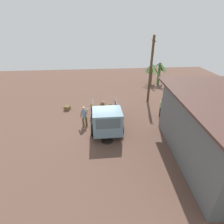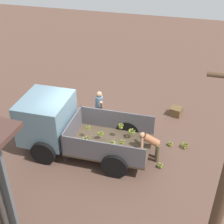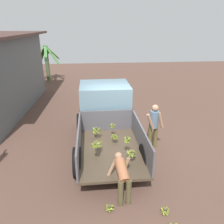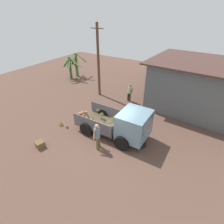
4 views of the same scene
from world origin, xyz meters
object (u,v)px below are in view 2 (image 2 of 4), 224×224
(banana_bunch_on_ground_2, at_px, (185,145))
(cargo_truck, at_px, (58,123))
(utility_pole, at_px, (218,210))
(banana_bunch_on_ground_1, at_px, (160,165))
(person_foreground_visitor, at_px, (99,108))
(wooden_crate_0, at_px, (176,111))
(banana_bunch_on_ground_0, at_px, (170,144))
(person_worker_loading, at_px, (151,144))

(banana_bunch_on_ground_2, bearing_deg, cargo_truck, 14.22)
(utility_pole, relative_size, banana_bunch_on_ground_1, 28.05)
(banana_bunch_on_ground_1, bearing_deg, banana_bunch_on_ground_2, -119.19)
(person_foreground_visitor, bearing_deg, wooden_crate_0, 18.50)
(person_foreground_visitor, height_order, banana_bunch_on_ground_2, person_foreground_visitor)
(person_foreground_visitor, xyz_separation_m, banana_bunch_on_ground_0, (-2.97, 0.48, -0.83))
(cargo_truck, distance_m, person_worker_loading, 3.44)
(utility_pole, height_order, banana_bunch_on_ground_2, utility_pole)
(utility_pole, height_order, wooden_crate_0, utility_pole)
(cargo_truck, relative_size, banana_bunch_on_ground_1, 21.39)
(banana_bunch_on_ground_0, relative_size, wooden_crate_0, 0.45)
(cargo_truck, distance_m, banana_bunch_on_ground_1, 3.94)
(person_foreground_visitor, distance_m, banana_bunch_on_ground_1, 3.39)
(utility_pole, bearing_deg, banana_bunch_on_ground_1, -72.23)
(utility_pole, relative_size, wooden_crate_0, 13.05)
(person_worker_loading, distance_m, banana_bunch_on_ground_1, 0.80)
(person_foreground_visitor, bearing_deg, banana_bunch_on_ground_2, -19.41)
(utility_pole, distance_m, banana_bunch_on_ground_0, 6.42)
(cargo_truck, bearing_deg, person_foreground_visitor, -123.52)
(banana_bunch_on_ground_0, height_order, banana_bunch_on_ground_2, banana_bunch_on_ground_2)
(utility_pole, height_order, banana_bunch_on_ground_1, utility_pole)
(person_worker_loading, bearing_deg, banana_bunch_on_ground_2, -148.44)
(utility_pole, bearing_deg, banana_bunch_on_ground_0, -78.23)
(wooden_crate_0, bearing_deg, cargo_truck, 39.86)
(banana_bunch_on_ground_1, bearing_deg, person_worker_loading, -40.90)
(utility_pole, xyz_separation_m, person_foreground_visitor, (4.12, -6.03, -2.20))
(banana_bunch_on_ground_0, xyz_separation_m, banana_bunch_on_ground_2, (-0.53, -0.02, 0.04))
(utility_pole, relative_size, person_worker_loading, 5.38)
(wooden_crate_0, bearing_deg, banana_bunch_on_ground_1, 86.86)
(banana_bunch_on_ground_0, height_order, wooden_crate_0, wooden_crate_0)
(person_worker_loading, distance_m, wooden_crate_0, 3.26)
(cargo_truck, height_order, wooden_crate_0, cargo_truck)
(banana_bunch_on_ground_0, xyz_separation_m, banana_bunch_on_ground_1, (0.20, 1.30, 0.00))
(person_foreground_visitor, height_order, banana_bunch_on_ground_0, person_foreground_visitor)
(banana_bunch_on_ground_1, bearing_deg, wooden_crate_0, -93.14)
(cargo_truck, xyz_separation_m, person_foreground_visitor, (-1.05, -1.62, -0.16))
(cargo_truck, height_order, banana_bunch_on_ground_0, cargo_truck)
(person_worker_loading, relative_size, banana_bunch_on_ground_0, 5.40)
(utility_pole, relative_size, banana_bunch_on_ground_0, 29.08)
(banana_bunch_on_ground_0, xyz_separation_m, wooden_crate_0, (0.01, -2.21, 0.09))
(utility_pole, xyz_separation_m, person_worker_loading, (1.76, -4.59, -2.42))
(utility_pole, bearing_deg, cargo_truck, -40.43)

